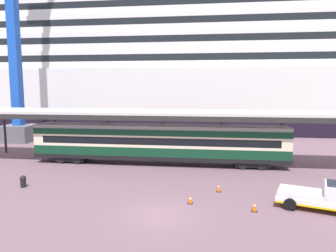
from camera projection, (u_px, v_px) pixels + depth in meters
ground_plane at (159, 215)px, 19.77m from camera, size 400.00×400.00×0.00m
cruise_ship at (282, 55)px, 63.01m from camera, size 141.53×31.11×42.49m
platform_canopy at (159, 113)px, 32.50m from camera, size 45.13×5.94×5.52m
train_carriage at (159, 142)px, 32.44m from camera, size 25.99×2.81×4.11m
service_truck at (328, 196)px, 20.30m from camera, size 5.57×3.54×2.02m
traffic_cone_near at (190, 199)px, 21.63m from camera, size 0.36×0.36×0.62m
traffic_cone_mid at (219, 187)px, 24.05m from camera, size 0.36×0.36×0.74m
traffic_cone_far at (254, 206)px, 20.23m from camera, size 0.36×0.36×0.71m
quay_bollard at (23, 181)px, 25.13m from camera, size 0.48×0.48×0.96m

